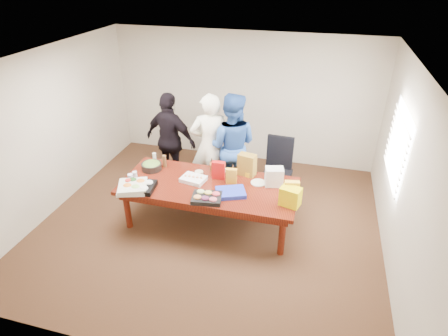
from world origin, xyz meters
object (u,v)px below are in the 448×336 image
(salad_bowl, at_px, (152,166))
(sheet_cake, at_px, (193,179))
(office_chair, at_px, (277,173))
(conference_table, at_px, (209,204))
(person_center, at_px, (210,146))
(person_right, at_px, (231,145))

(salad_bowl, bearing_deg, sheet_cake, -12.13)
(office_chair, distance_m, salad_bowl, 2.20)
(conference_table, distance_m, office_chair, 1.38)
(conference_table, height_order, person_center, person_center)
(sheet_cake, height_order, salad_bowl, salad_bowl)
(sheet_cake, distance_m, salad_bowl, 0.83)
(person_center, bearing_deg, salad_bowl, 20.53)
(sheet_cake, bearing_deg, conference_table, 1.30)
(person_center, bearing_deg, office_chair, 161.17)
(conference_table, height_order, sheet_cake, sheet_cake)
(person_right, distance_m, sheet_cake, 1.07)
(conference_table, xyz_separation_m, person_right, (0.11, 1.03, 0.59))
(office_chair, relative_size, salad_bowl, 3.28)
(person_center, xyz_separation_m, person_right, (0.36, 0.09, 0.00))
(conference_table, relative_size, office_chair, 2.49)
(office_chair, relative_size, person_center, 0.58)
(office_chair, relative_size, sheet_cake, 2.96)
(conference_table, distance_m, sheet_cake, 0.49)
(person_center, relative_size, sheet_cake, 5.09)
(conference_table, relative_size, salad_bowl, 8.18)
(office_chair, distance_m, person_right, 0.95)
(person_right, xyz_separation_m, salad_bowl, (-1.19, -0.81, -0.16))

